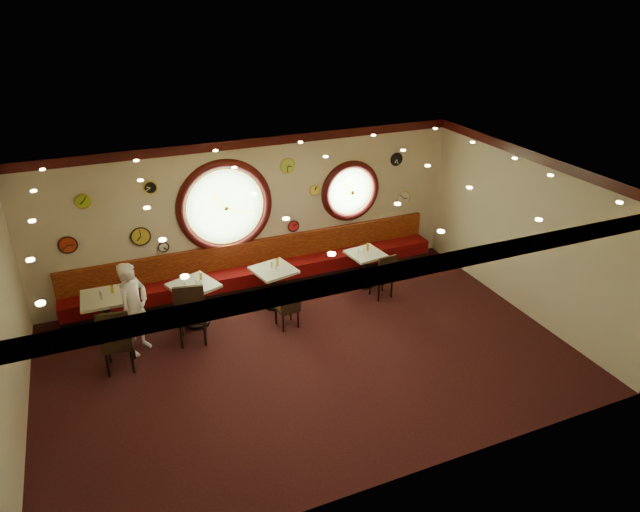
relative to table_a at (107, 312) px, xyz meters
The scene contains 49 objects.
floor 3.75m from the table_a, 31.96° to the right, with size 9.00×6.00×0.00m, color black.
ceiling 4.56m from the table_a, 31.96° to the right, with size 9.00×6.00×0.02m, color gold.
wall_back 3.47m from the table_a, 18.25° to the left, with size 9.00×0.02×3.20m, color beige.
wall_front 5.97m from the table_a, 57.63° to the right, with size 9.00×0.02×3.20m, color beige.
wall_left 2.60m from the table_a, 124.61° to the right, with size 0.02×6.00×3.20m, color beige.
wall_right 7.96m from the table_a, 14.40° to the right, with size 0.02×6.00×3.20m, color beige.
molding_back 4.17m from the table_a, 17.42° to the left, with size 9.00×0.10×0.18m, color #320909.
molding_front 6.37m from the table_a, 57.37° to the right, with size 9.00×0.10×0.18m, color #320909.
molding_right 8.25m from the table_a, 14.49° to the right, with size 0.10×6.00×0.18m, color #320909.
banquette_base 3.27m from the table_a, 13.54° to the left, with size 8.00×0.55×0.20m, color black.
banquette_seat 3.24m from the table_a, 13.54° to the left, with size 8.00×0.55×0.30m, color #5C070A.
banquette_back 3.30m from the table_a, 17.26° to the left, with size 8.00×0.10×0.55m, color #61070B.
porthole_left_glass 3.04m from the table_a, 22.07° to the left, with size 1.66×1.66×0.02m, color #88B46C.
porthole_left_frame 3.03m from the table_a, 21.78° to the left, with size 1.98×1.98×0.18m, color #320909.
porthole_left_ring 3.02m from the table_a, 21.20° to the left, with size 1.61×1.61×0.03m, color yellow.
porthole_right_glass 5.59m from the table_a, 10.93° to the left, with size 1.10×1.10×0.02m, color #88B46C.
porthole_right_frame 5.58m from the table_a, 10.77° to the left, with size 1.38×1.38×0.18m, color #320909.
porthole_right_ring 5.58m from the table_a, 10.46° to the left, with size 1.09×1.09×0.03m, color yellow.
wall_clock_0 6.83m from the table_a, ahead, with size 0.34×0.34×0.03m, color white.
wall_clock_1 1.48m from the table_a, 114.49° to the left, with size 0.32×0.32×0.03m, color #B52A12.
wall_clock_2 4.17m from the table_a, 14.01° to the left, with size 0.24×0.24×0.03m, color red.
wall_clock_3 1.62m from the table_a, 49.70° to the left, with size 0.36×0.36×0.03m, color gold.
wall_clock_4 2.06m from the table_a, 93.12° to the left, with size 0.26×0.26×0.03m, color #91BD25.
wall_clock_5 4.49m from the table_a, 14.36° to the left, with size 0.30×0.30×0.03m, color #BADC44.
wall_clock_6 2.43m from the table_a, 41.04° to the left, with size 0.24×0.24×0.03m, color black.
wall_clock_7 6.78m from the table_a, ahead, with size 0.28×0.28×0.03m, color black.
wall_clock_8 4.81m from the table_a, 12.51° to the left, with size 0.22×0.22×0.03m, color #F5E951.
wall_clock_9 1.72m from the table_a, 38.68° to the left, with size 0.20×0.20×0.03m, color white.
table_a is the anchor object (origin of this frame).
table_b 1.58m from the table_a, ahead, with size 1.01×1.01×0.86m.
table_c 3.17m from the table_a, ahead, with size 0.91×0.91×0.83m.
table_d 5.24m from the table_a, ahead, with size 0.78×0.78×0.77m.
chair_a 1.14m from the table_a, 85.78° to the right, with size 0.57×0.57×0.74m.
chair_b 1.60m from the table_a, 30.16° to the right, with size 0.61×0.61×0.77m.
chair_c 3.30m from the table_a, 17.13° to the right, with size 0.44×0.44×0.59m.
chair_d 5.38m from the table_a, ahead, with size 0.46×0.46×0.61m.
condiment_a_salt 0.38m from the table_a, 130.85° to the left, with size 0.03×0.03×0.09m, color silver.
condiment_b_salt 1.47m from the table_a, ahead, with size 0.03×0.03×0.09m, color silver.
condiment_c_salt 3.16m from the table_a, ahead, with size 0.04×0.04×0.11m, color #BCBCC1.
condiment_d_salt 5.10m from the table_a, ahead, with size 0.04×0.04×0.10m, color silver.
condiment_a_pepper 0.39m from the table_a, 118.12° to the right, with size 0.04×0.04×0.11m, color silver.
condiment_b_pepper 1.67m from the table_a, ahead, with size 0.04×0.04×0.10m, color silver.
condiment_c_pepper 3.22m from the table_a, ahead, with size 0.03×0.03×0.09m, color #B9B8BD.
condiment_d_pepper 5.21m from the table_a, ahead, with size 0.03×0.03×0.09m, color silver.
condiment_a_bottle 0.44m from the table_a, 26.44° to the left, with size 0.05×0.05×0.16m, color yellow.
condiment_b_bottle 1.79m from the table_a, ahead, with size 0.05×0.05×0.15m, color gold.
condiment_c_bottle 3.30m from the table_a, ahead, with size 0.05×0.05×0.17m, color gold.
condiment_d_bottle 5.32m from the table_a, ahead, with size 0.06×0.06×0.18m, color gold.
waiter 0.83m from the table_a, 53.45° to the right, with size 0.63×0.41×1.72m, color white.
Camera 1 is at (-3.02, -7.68, 5.96)m, focal length 32.00 mm.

